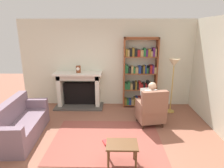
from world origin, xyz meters
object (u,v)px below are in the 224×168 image
object	(u,v)px
fireplace	(79,88)
side_table	(122,147)
bookshelf	(140,74)
armchair_reading	(151,110)
seated_reader	(150,101)
mantel_clock	(78,69)
floor_lamp	(174,67)
sofa_floral	(20,124)

from	to	relation	value
fireplace	side_table	size ratio (longest dim) A/B	2.68
bookshelf	side_table	world-z (taller)	bookshelf
armchair_reading	seated_reader	distance (m)	0.23
mantel_clock	armchair_reading	xyz separation A→B (m)	(2.04, -1.16, -0.80)
seated_reader	floor_lamp	world-z (taller)	floor_lamp
fireplace	armchair_reading	size ratio (longest dim) A/B	1.55
fireplace	mantel_clock	distance (m)	0.64
armchair_reading	bookshelf	bearing A→B (deg)	-95.03
mantel_clock	armchair_reading	bearing A→B (deg)	-29.72
fireplace	sofa_floral	world-z (taller)	fireplace
bookshelf	mantel_clock	bearing A→B (deg)	-175.91
fireplace	armchair_reading	world-z (taller)	fireplace
mantel_clock	armchair_reading	world-z (taller)	mantel_clock
mantel_clock	floor_lamp	world-z (taller)	floor_lamp
fireplace	floor_lamp	distance (m)	2.93
armchair_reading	seated_reader	xyz separation A→B (m)	(-0.02, 0.12, 0.20)
sofa_floral	floor_lamp	distance (m)	4.21
fireplace	floor_lamp	size ratio (longest dim) A/B	0.94
bookshelf	armchair_reading	xyz separation A→B (m)	(0.15, -1.30, -0.63)
fireplace	armchair_reading	distance (m)	2.42
fireplace	bookshelf	distance (m)	1.97
fireplace	floor_lamp	world-z (taller)	floor_lamp
armchair_reading	seated_reader	world-z (taller)	seated_reader
mantel_clock	bookshelf	bearing A→B (deg)	4.09
armchair_reading	sofa_floral	distance (m)	3.13
floor_lamp	seated_reader	bearing A→B (deg)	-135.88
armchair_reading	floor_lamp	world-z (taller)	floor_lamp
bookshelf	sofa_floral	world-z (taller)	bookshelf
bookshelf	armchair_reading	world-z (taller)	bookshelf
armchair_reading	side_table	xyz separation A→B (m)	(-0.79, -1.54, -0.06)
mantel_clock	sofa_floral	distance (m)	2.27
mantel_clock	fireplace	bearing A→B (deg)	103.14
side_table	fireplace	bearing A→B (deg)	114.37
fireplace	sofa_floral	distance (m)	2.17
fireplace	bookshelf	xyz separation A→B (m)	(1.91, 0.03, 0.46)
seated_reader	sofa_floral	size ratio (longest dim) A/B	0.66
seated_reader	mantel_clock	bearing A→B (deg)	-38.93
seated_reader	sofa_floral	distance (m)	3.15
bookshelf	floor_lamp	bearing A→B (deg)	-26.55
fireplace	mantel_clock	bearing A→B (deg)	-76.86
floor_lamp	side_table	bearing A→B (deg)	-122.54
side_table	floor_lamp	distance (m)	3.01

